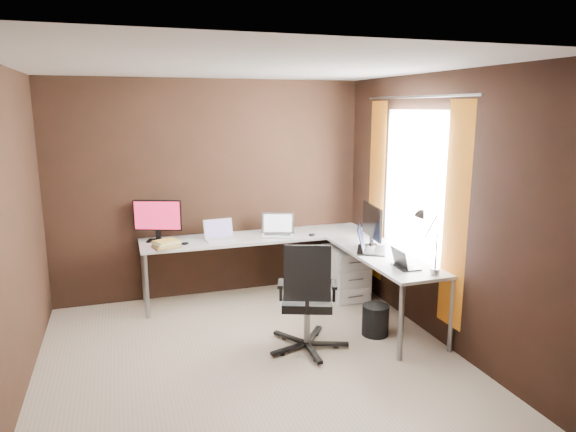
# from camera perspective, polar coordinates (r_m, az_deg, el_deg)

# --- Properties ---
(room) EXTENTS (3.60, 3.60, 2.50)m
(room) POSITION_cam_1_polar(r_m,az_deg,el_deg) (4.43, -0.26, 0.18)
(room) COLOR #BAAC91
(room) RESTS_ON ground
(desk) EXTENTS (2.65, 2.25, 0.73)m
(desk) POSITION_cam_1_polar(r_m,az_deg,el_deg) (5.62, 1.56, -3.54)
(desk) COLOR white
(desk) RESTS_ON ground
(drawer_pedestal) EXTENTS (0.42, 0.50, 0.60)m
(drawer_pedestal) POSITION_cam_1_polar(r_m,az_deg,el_deg) (6.04, 6.45, -6.25)
(drawer_pedestal) COLOR white
(drawer_pedestal) RESTS_ON ground
(monitor_left) EXTENTS (0.51, 0.23, 0.46)m
(monitor_left) POSITION_cam_1_polar(r_m,az_deg,el_deg) (5.81, -14.30, -0.24)
(monitor_left) COLOR black
(monitor_left) RESTS_ON desk
(monitor_right) EXTENTS (0.17, 0.55, 0.46)m
(monitor_right) POSITION_cam_1_polar(r_m,az_deg,el_deg) (5.45, 9.34, -0.81)
(monitor_right) COLOR black
(monitor_right) RESTS_ON desk
(laptop_white) EXTENTS (0.35, 0.26, 0.22)m
(laptop_white) POSITION_cam_1_polar(r_m,az_deg,el_deg) (5.80, -7.59, -2.13)
(laptop_white) COLOR white
(laptop_white) RESTS_ON desk
(laptop_silver) EXTENTS (0.44, 0.38, 0.25)m
(laptop_silver) POSITION_cam_1_polar(r_m,az_deg,el_deg) (5.93, -1.18, -1.66)
(laptop_silver) COLOR silver
(laptop_silver) RESTS_ON desk
(laptop_black_big) EXTENTS (0.44, 0.49, 0.26)m
(laptop_black_big) POSITION_cam_1_polar(r_m,az_deg,el_deg) (5.35, 8.82, -3.27)
(laptop_black_big) COLOR black
(laptop_black_big) RESTS_ON desk
(laptop_black_small) EXTENTS (0.20, 0.27, 0.18)m
(laptop_black_small) POSITION_cam_1_polar(r_m,az_deg,el_deg) (4.87, 12.72, -5.16)
(laptop_black_small) COLOR black
(laptop_black_small) RESTS_ON desk
(book_stack) EXTENTS (0.31, 0.28, 0.08)m
(book_stack) POSITION_cam_1_polar(r_m,az_deg,el_deg) (5.55, -13.39, -3.08)
(book_stack) COLOR tan
(book_stack) RESTS_ON desk
(mouse_left) EXTENTS (0.09, 0.06, 0.03)m
(mouse_left) POSITION_cam_1_polar(r_m,az_deg,el_deg) (5.64, -11.37, -3.01)
(mouse_left) COLOR black
(mouse_left) RESTS_ON desk
(mouse_corner) EXTENTS (0.10, 0.08, 0.03)m
(mouse_corner) POSITION_cam_1_polar(r_m,az_deg,el_deg) (5.91, 2.67, -2.09)
(mouse_corner) COLOR black
(mouse_corner) RESTS_ON desk
(desk_lamp) EXTENTS (0.19, 0.22, 0.58)m
(desk_lamp) POSITION_cam_1_polar(r_m,az_deg,el_deg) (4.66, 15.15, -1.95)
(desk_lamp) COLOR slate
(desk_lamp) RESTS_ON desk
(office_chair) EXTENTS (0.58, 0.61, 1.03)m
(office_chair) POSITION_cam_1_polar(r_m,az_deg,el_deg) (4.75, 2.13, -11.30)
(office_chair) COLOR black
(office_chair) RESTS_ON ground
(wastebasket) EXTENTS (0.29, 0.29, 0.30)m
(wastebasket) POSITION_cam_1_polar(r_m,az_deg,el_deg) (5.17, 9.68, -11.33)
(wastebasket) COLOR black
(wastebasket) RESTS_ON ground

